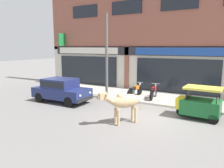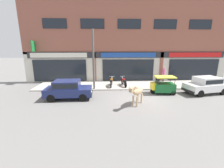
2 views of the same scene
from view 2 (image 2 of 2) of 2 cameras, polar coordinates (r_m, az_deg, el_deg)
The scene contains 11 objects.
ground_plane at distance 12.09m, azimuth 10.17°, elevation -5.31°, with size 90.00×90.00×0.00m, color slate.
sidewalk at distance 15.83m, azimuth 7.00°, elevation -0.30°, with size 19.00×3.61×0.12m, color #B7AFA3.
shop_building at distance 17.40m, azimuth 6.31°, elevation 17.62°, with size 23.00×1.40×10.49m.
cow at distance 10.43m, azimuth 9.62°, elevation -2.64°, with size 1.42×1.87×1.61m.
car_0 at distance 12.03m, azimuth -16.38°, elevation -1.71°, with size 3.65×1.68×1.46m.
car_1 at distance 15.15m, azimuth 32.20°, elevation -0.14°, with size 3.80×2.24×1.46m.
auto_rickshaw at distance 13.57m, azimuth 18.80°, elevation -0.80°, with size 2.02×1.23×1.52m.
motorcycle_0 at distance 14.89m, azimuth -0.22°, elevation 0.65°, with size 0.54×1.81×0.88m.
motorcycle_1 at distance 15.04m, azimuth 4.56°, elevation 0.75°, with size 0.52×1.81×0.88m.
pedestrian at distance 17.79m, azimuth 19.07°, elevation 4.06°, with size 0.32×0.49×1.60m.
utility_pole at distance 13.69m, azimuth -7.07°, elevation 9.04°, with size 0.18×0.18×5.33m, color #595651.
Camera 2 is at (-2.68, -11.10, 3.98)m, focal length 24.00 mm.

